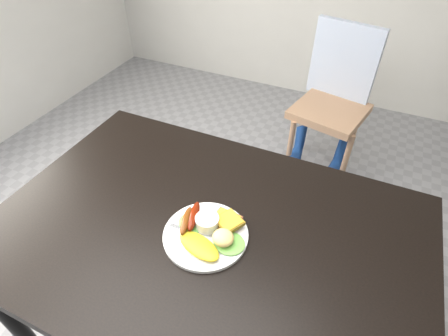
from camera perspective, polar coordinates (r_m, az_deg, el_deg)
The scene contains 14 objects.
dining_table at distance 1.00m, azimuth -2.87°, elevation -10.47°, with size 1.20×0.80×0.04m, color black.
dining_chair at distance 2.09m, azimuth 16.83°, elevation 8.86°, with size 0.37×0.37×0.04m, color #A07657.
person at distance 1.42m, azimuth 13.23°, elevation 5.70°, with size 0.52×0.34×1.43m, color navy.
plate at distance 0.96m, azimuth -3.01°, elevation -10.87°, with size 0.23×0.23×0.01m, color white.
lettuce_left at distance 0.98m, azimuth -5.04°, elevation -8.81°, with size 0.08×0.08×0.01m, color #3E8C35.
lettuce_right at distance 0.93m, azimuth 0.84°, elevation -12.12°, with size 0.09×0.08×0.01m, color #58983A.
omelette at distance 0.92m, azimuth -4.11°, elevation -12.55°, with size 0.13×0.06×0.02m, color yellow.
sausage_a at distance 0.97m, azimuth -6.20°, elevation -8.52°, with size 0.02×0.10×0.02m, color #6D300C.
sausage_b at distance 0.97m, azimuth -4.96°, elevation -7.81°, with size 0.03×0.11×0.03m, color #6B0802.
ramekin at distance 0.96m, azimuth -2.75°, elevation -8.87°, with size 0.06×0.06×0.04m, color white.
toast_a at distance 0.98m, azimuth 0.18°, elevation -8.76°, with size 0.07×0.07×0.01m, color brown.
toast_b at distance 0.96m, azimuth 0.79°, elevation -8.76°, with size 0.07×0.07×0.01m, color olive.
potato_salad at distance 0.92m, azimuth -0.15°, elevation -11.30°, with size 0.06×0.06×0.03m, color beige.
fork at distance 0.96m, azimuth -4.94°, elevation -10.23°, with size 0.14×0.01×0.00m, color #ADAFB7.
Camera 1 is at (0.30, -0.54, 1.52)m, focal length 28.00 mm.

